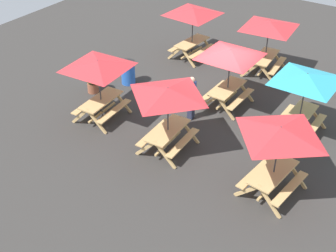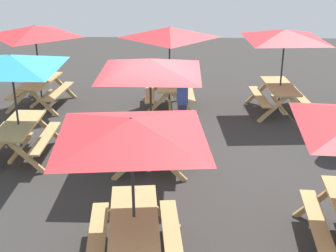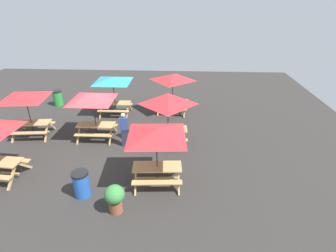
{
  "view_description": "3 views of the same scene",
  "coord_description": "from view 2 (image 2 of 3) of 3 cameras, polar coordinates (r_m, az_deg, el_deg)",
  "views": [
    {
      "loc": [
        13.56,
        6.97,
        9.24
      ],
      "look_at": [
        3.29,
        0.0,
        0.9
      ],
      "focal_mm": 50.0,
      "sensor_mm": 36.0,
      "label": 1
    },
    {
      "loc": [
        -9.29,
        -0.36,
        4.53
      ],
      "look_at": [
        -0.33,
        -0.07,
        0.9
      ],
      "focal_mm": 50.0,
      "sensor_mm": 36.0,
      "label": 2
    },
    {
      "loc": [
        3.89,
        -10.95,
        6.41
      ],
      "look_at": [
        3.29,
        0.0,
        0.9
      ],
      "focal_mm": 28.0,
      "sensor_mm": 36.0,
      "label": 3
    }
  ],
  "objects": [
    {
      "name": "ground_plane",
      "position": [
        10.34,
        -0.35,
        -3.93
      ],
      "size": [
        26.69,
        26.69,
        0.0
      ],
      "primitive_type": "plane",
      "color": "#33302D",
      "rests_on": "ground"
    },
    {
      "name": "picnic_table_0",
      "position": [
        12.88,
        14.01,
        10.04
      ],
      "size": [
        2.82,
        2.82,
        2.34
      ],
      "rotation": [
        0.0,
        0.0,
        0.07
      ],
      "color": "tan",
      "rests_on": "ground"
    },
    {
      "name": "picnic_table_1",
      "position": [
        12.84,
        0.18,
        10.64
      ],
      "size": [
        2.11,
        2.11,
        2.34
      ],
      "rotation": [
        0.0,
        0.0,
        0.06
      ],
      "color": "tan",
      "rests_on": "ground"
    },
    {
      "name": "picnic_table_2",
      "position": [
        6.35,
        -4.47,
        -1.62
      ],
      "size": [
        2.81,
        2.81,
        2.34
      ],
      "rotation": [
        0.0,
        0.0,
        0.1
      ],
      "color": "tan",
      "rests_on": "ground"
    },
    {
      "name": "picnic_table_3",
      "position": [
        10.26,
        -18.54,
        6.57
      ],
      "size": [
        2.83,
        2.83,
        2.34
      ],
      "rotation": [
        0.0,
        0.0,
        -0.0
      ],
      "color": "tan",
      "rests_on": "ground"
    },
    {
      "name": "picnic_table_4",
      "position": [
        13.52,
        -15.88,
        10.4
      ],
      "size": [
        2.19,
        2.19,
        2.34
      ],
      "rotation": [
        0.0,
        0.0,
        -0.1
      ],
      "color": "tan",
      "rests_on": "ground"
    },
    {
      "name": "picnic_table_5",
      "position": [
        9.41,
        -2.17,
        6.37
      ],
      "size": [
        2.83,
        2.83,
        2.34
      ],
      "rotation": [
        0.0,
        0.0,
        -0.0
      ],
      "color": "tan",
      "rests_on": "ground"
    },
    {
      "name": "person_standing",
      "position": [
        11.18,
        1.74,
        3.03
      ],
      "size": [
        0.39,
        0.27,
        1.67
      ],
      "rotation": [
        0.0,
        0.0,
        3.29
      ],
      "color": "#2D334C",
      "rests_on": "ground"
    }
  ]
}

